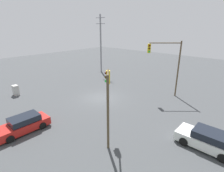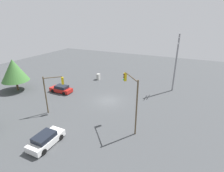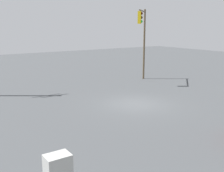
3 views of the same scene
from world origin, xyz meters
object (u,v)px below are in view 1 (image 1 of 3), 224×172
(sedan_red, at_px, (23,124))
(sedan_white, at_px, (207,140))
(traffic_signal_main, at_px, (167,60))
(traffic_signal_cross, at_px, (108,95))
(electrical_cabinet, at_px, (16,90))

(sedan_red, distance_m, sedan_white, 14.64)
(traffic_signal_main, bearing_deg, traffic_signal_cross, 52.60)
(sedan_red, xyz_separation_m, traffic_signal_main, (5.07, 15.45, 4.05))
(sedan_white, height_order, traffic_signal_cross, traffic_signal_cross)
(sedan_red, bearing_deg, traffic_signal_main, -108.16)
(sedan_red, xyz_separation_m, sedan_white, (12.12, 8.21, 0.03))
(sedan_white, bearing_deg, electrical_cabinet, 104.41)
(sedan_white, distance_m, traffic_signal_main, 10.88)
(sedan_white, height_order, traffic_signal_main, traffic_signal_main)
(traffic_signal_main, height_order, electrical_cabinet, traffic_signal_main)
(sedan_white, distance_m, traffic_signal_cross, 7.97)
(sedan_white, distance_m, electrical_cabinet, 22.02)
(traffic_signal_cross, relative_size, electrical_cabinet, 4.24)
(traffic_signal_main, bearing_deg, sedan_red, 29.50)
(sedan_red, distance_m, traffic_signal_main, 16.75)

